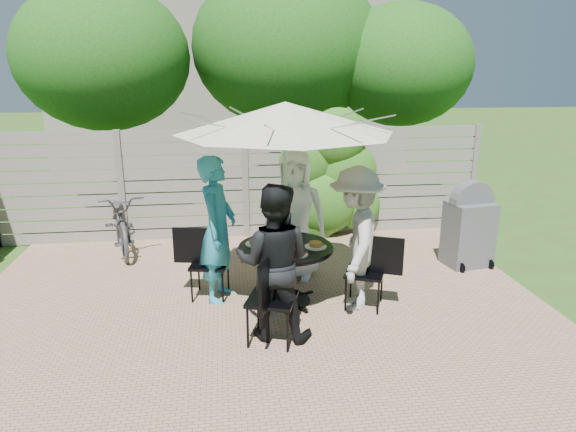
{
  "coord_description": "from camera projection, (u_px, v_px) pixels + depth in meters",
  "views": [
    {
      "loc": [
        -0.37,
        -5.36,
        2.79
      ],
      "look_at": [
        0.4,
        0.58,
        1.05
      ],
      "focal_mm": 32.0,
      "sensor_mm": 36.0,
      "label": 1
    }
  ],
  "objects": [
    {
      "name": "umbrella",
      "position": [
        285.0,
        118.0,
        5.7
      ],
      "size": [
        3.08,
        3.08,
        2.43
      ],
      "rotation": [
        0.0,
        0.0,
        -0.27
      ],
      "color": "silver",
      "rests_on": "ground"
    },
    {
      "name": "glass_left",
      "position": [
        262.0,
        242.0,
        6.04
      ],
      "size": [
        0.07,
        0.07,
        0.14
      ],
      "primitive_type": "cylinder",
      "color": "silver",
      "rests_on": "patio_table"
    },
    {
      "name": "chair_front",
      "position": [
        272.0,
        316.0,
        5.33
      ],
      "size": [
        0.61,
        0.76,
        1.0
      ],
      "rotation": [
        0.0,
        0.0,
        1.24
      ],
      "color": "black",
      "rests_on": "ground"
    },
    {
      "name": "patio_table",
      "position": [
        286.0,
        263.0,
        6.19
      ],
      "size": [
        1.39,
        1.39,
        0.74
      ],
      "rotation": [
        0.0,
        0.0,
        -0.27
      ],
      "color": "black",
      "rests_on": "ground"
    },
    {
      "name": "chair_right",
      "position": [
        365.0,
        286.0,
        6.12
      ],
      "size": [
        0.7,
        0.58,
        0.91
      ],
      "rotation": [
        0.0,
        0.0,
        2.74
      ],
      "color": "black",
      "rests_on": "ground"
    },
    {
      "name": "plate_right",
      "position": [
        316.0,
        245.0,
        6.07
      ],
      "size": [
        0.26,
        0.26,
        0.06
      ],
      "color": "white",
      "rests_on": "patio_table"
    },
    {
      "name": "person_right",
      "position": [
        356.0,
        239.0,
        5.98
      ],
      "size": [
        0.92,
        1.24,
        1.72
      ],
      "primitive_type": "imported",
      "rotation": [
        0.0,
        0.0,
        4.44
      ],
      "color": "#A9A7A4",
      "rests_on": "ground"
    },
    {
      "name": "glass_front",
      "position": [
        291.0,
        248.0,
        5.84
      ],
      "size": [
        0.07,
        0.07,
        0.14
      ],
      "primitive_type": "cylinder",
      "color": "silver",
      "rests_on": "patio_table"
    },
    {
      "name": "plate_extra",
      "position": [
        297.0,
        253.0,
        5.81
      ],
      "size": [
        0.24,
        0.24,
        0.06
      ],
      "color": "white",
      "rests_on": "patio_table"
    },
    {
      "name": "glass_back",
      "position": [
        280.0,
        233.0,
        6.37
      ],
      "size": [
        0.07,
        0.07,
        0.14
      ],
      "primitive_type": "cylinder",
      "color": "silver",
      "rests_on": "patio_table"
    },
    {
      "name": "person_back",
      "position": [
        295.0,
        215.0,
        6.87
      ],
      "size": [
        0.98,
        0.77,
        1.77
      ],
      "primitive_type": "imported",
      "rotation": [
        0.0,
        0.0,
        6.01
      ],
      "color": "white",
      "rests_on": "ground"
    },
    {
      "name": "plate_front",
      "position": [
        281.0,
        254.0,
        5.77
      ],
      "size": [
        0.26,
        0.26,
        0.06
      ],
      "color": "white",
      "rests_on": "patio_table"
    },
    {
      "name": "syrup_jug",
      "position": [
        281.0,
        238.0,
        6.16
      ],
      "size": [
        0.09,
        0.09,
        0.16
      ],
      "primitive_type": "cylinder",
      "color": "#59280C",
      "rests_on": "patio_table"
    },
    {
      "name": "plate_back",
      "position": [
        290.0,
        234.0,
        6.46
      ],
      "size": [
        0.26,
        0.26,
        0.06
      ],
      "color": "white",
      "rests_on": "patio_table"
    },
    {
      "name": "chair_left",
      "position": [
        209.0,
        277.0,
        6.38
      ],
      "size": [
        0.69,
        0.52,
        0.92
      ],
      "rotation": [
        0.0,
        0.0,
        6.09
      ],
      "color": "black",
      "rests_on": "ground"
    },
    {
      "name": "person_front",
      "position": [
        274.0,
        263.0,
        5.31
      ],
      "size": [
        0.96,
        0.84,
        1.69
      ],
      "primitive_type": "imported",
      "rotation": [
        0.0,
        0.0,
        2.87
      ],
      "color": "black",
      "rests_on": "ground"
    },
    {
      "name": "bicycle",
      "position": [
        121.0,
        221.0,
        8.02
      ],
      "size": [
        1.11,
        1.94,
        0.97
      ],
      "primitive_type": "imported",
      "rotation": [
        0.0,
        0.0,
        0.27
      ],
      "color": "#333338",
      "rests_on": "ground"
    },
    {
      "name": "coffee_cup",
      "position": [
        296.0,
        236.0,
        6.3
      ],
      "size": [
        0.08,
        0.08,
        0.12
      ],
      "primitive_type": "cylinder",
      "color": "#C6B293",
      "rests_on": "patio_table"
    },
    {
      "name": "backyard_envelope",
      "position": [
        235.0,
        74.0,
        15.01
      ],
      "size": [
        60.0,
        60.0,
        5.0
      ],
      "color": "#324F18",
      "rests_on": "ground"
    },
    {
      "name": "bbq_grill",
      "position": [
        469.0,
        228.0,
        7.35
      ],
      "size": [
        0.68,
        0.56,
        1.26
      ],
      "rotation": [
        0.0,
        0.0,
        0.16
      ],
      "color": "#4F4F53",
      "rests_on": "ground"
    },
    {
      "name": "chair_back",
      "position": [
        296.0,
        254.0,
        7.17
      ],
      "size": [
        0.58,
        0.72,
        0.94
      ],
      "rotation": [
        0.0,
        0.0,
        4.37
      ],
      "color": "black",
      "rests_on": "ground"
    },
    {
      "name": "person_left",
      "position": [
        218.0,
        230.0,
        6.19
      ],
      "size": [
        0.59,
        0.75,
        1.81
      ],
      "primitive_type": "imported",
      "rotation": [
        0.0,
        0.0,
        7.58
      ],
      "color": "teal",
      "rests_on": "ground"
    },
    {
      "name": "plate_left",
      "position": [
        256.0,
        242.0,
        6.17
      ],
      "size": [
        0.26,
        0.26,
        0.06
      ],
      "color": "white",
      "rests_on": "patio_table"
    }
  ]
}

